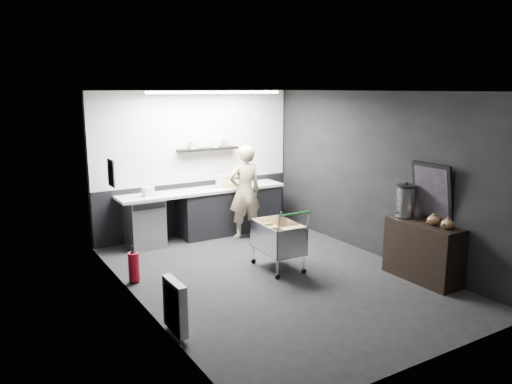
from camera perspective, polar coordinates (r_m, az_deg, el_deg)
floor at (r=7.50m, az=2.19°, el=-9.65°), size 5.50×5.50×0.00m
ceiling at (r=6.98m, az=2.36°, el=11.44°), size 5.50×5.50×0.00m
wall_back at (r=9.50m, az=-6.93°, el=3.29°), size 5.50×0.00×5.50m
wall_front at (r=5.13m, az=19.55°, el=-4.67°), size 5.50×0.00×5.50m
wall_left at (r=6.27m, az=-13.17°, el=-1.36°), size 0.00×5.50×5.50m
wall_right at (r=8.38m, az=13.76°, el=1.89°), size 0.00×5.50×5.50m
kitchen_wall_panel at (r=9.42m, az=-6.96°, el=6.29°), size 3.95×0.02×1.70m
dado_panel at (r=9.65m, az=-6.76°, el=-1.72°), size 3.95×0.02×1.00m
floating_shelf at (r=9.43m, az=-5.54°, el=4.92°), size 1.20×0.22×0.04m
wall_clock at (r=10.05m, az=0.39°, el=8.43°), size 0.20×0.03×0.20m
poster at (r=7.46m, az=-16.24°, el=2.13°), size 0.02×0.30×0.40m
poster_red_band at (r=7.45m, az=-16.24°, el=2.66°), size 0.02×0.22×0.10m
radiator at (r=5.80m, az=-9.25°, el=-12.74°), size 0.10×0.50×0.60m
ceiling_strip at (r=8.59m, az=-4.62°, el=11.28°), size 2.40×0.20×0.04m
prep_counter at (r=9.44m, az=-5.22°, el=-2.25°), size 3.20×0.61×0.90m
person at (r=9.18m, az=-1.29°, el=0.02°), size 0.67×0.48×1.73m
shopping_cart at (r=7.67m, az=2.52°, el=-5.42°), size 0.58×0.93×1.00m
sideboard at (r=7.64m, az=18.47°, el=-5.56°), size 0.49×1.14×1.70m
fire_extinguisher at (r=7.41m, az=-13.79°, el=-8.19°), size 0.16×0.16×0.52m
cardboard_box at (r=9.51m, az=-2.47°, el=0.94°), size 0.62×0.56×0.10m
pink_tub at (r=9.43m, az=-3.93°, el=1.22°), size 0.23×0.23×0.23m
white_container at (r=8.83m, az=-12.23°, el=0.02°), size 0.20×0.16×0.16m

